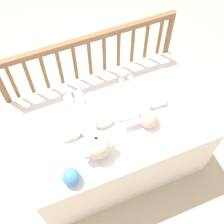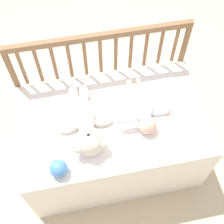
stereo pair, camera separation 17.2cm
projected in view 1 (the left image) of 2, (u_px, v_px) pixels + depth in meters
ground_plane at (112, 156)px, 2.21m from camera, size 12.00×12.00×0.00m
crib_mattress at (113, 139)px, 1.99m from camera, size 1.08×0.66×0.52m
crib_rail at (90, 66)px, 1.88m from camera, size 1.08×0.04×0.84m
blanket at (110, 115)px, 1.77m from camera, size 0.88×0.57×0.01m
teddy_bear at (90, 131)px, 1.66m from camera, size 0.31×0.49×0.16m
baby at (140, 103)px, 1.77m from camera, size 0.33×0.39×0.11m
toy_ball at (71, 177)px, 1.54m from camera, size 0.09×0.09×0.09m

